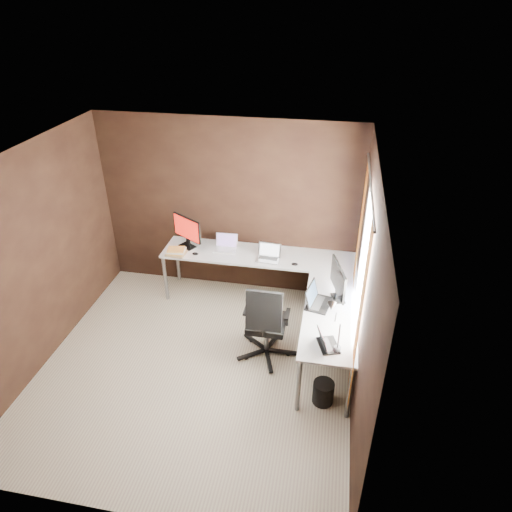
{
  "coord_description": "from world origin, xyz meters",
  "views": [
    {
      "loc": [
        1.42,
        -3.78,
        3.9
      ],
      "look_at": [
        0.54,
        0.95,
        1.03
      ],
      "focal_mm": 32.0,
      "sensor_mm": 36.0,
      "label": 1
    }
  ],
  "objects_px": {
    "drawer_pedestal": "(325,302)",
    "laptop_black_big": "(316,300)",
    "desk_lamp": "(334,320)",
    "laptop_black_small": "(326,343)",
    "monitor_left": "(187,230)",
    "laptop_silver": "(269,256)",
    "laptop_white": "(226,246)",
    "book_stack": "(176,252)",
    "office_chair": "(266,335)",
    "monitor_right": "(338,281)",
    "wastebasket": "(323,392)"
  },
  "relations": [
    {
      "from": "monitor_right",
      "to": "book_stack",
      "type": "xyz_separation_m",
      "value": [
        -2.19,
        0.64,
        -0.22
      ]
    },
    {
      "from": "laptop_silver",
      "to": "desk_lamp",
      "type": "relative_size",
      "value": 0.61
    },
    {
      "from": "drawer_pedestal",
      "to": "laptop_silver",
      "type": "relative_size",
      "value": 1.85
    },
    {
      "from": "laptop_black_small",
      "to": "desk_lamp",
      "type": "distance_m",
      "value": 0.3
    },
    {
      "from": "office_chair",
      "to": "wastebasket",
      "type": "height_order",
      "value": "office_chair"
    },
    {
      "from": "drawer_pedestal",
      "to": "laptop_black_small",
      "type": "relative_size",
      "value": 1.9
    },
    {
      "from": "laptop_white",
      "to": "laptop_black_small",
      "type": "bearing_deg",
      "value": -51.74
    },
    {
      "from": "drawer_pedestal",
      "to": "laptop_silver",
      "type": "bearing_deg",
      "value": 161.93
    },
    {
      "from": "drawer_pedestal",
      "to": "monitor_right",
      "type": "relative_size",
      "value": 1.12
    },
    {
      "from": "drawer_pedestal",
      "to": "laptop_black_small",
      "type": "xyz_separation_m",
      "value": [
        0.05,
        -1.34,
        0.47
      ]
    },
    {
      "from": "office_chair",
      "to": "drawer_pedestal",
      "type": "bearing_deg",
      "value": 50.23
    },
    {
      "from": "book_stack",
      "to": "monitor_right",
      "type": "bearing_deg",
      "value": -16.42
    },
    {
      "from": "monitor_left",
      "to": "laptop_black_small",
      "type": "bearing_deg",
      "value": -9.47
    },
    {
      "from": "monitor_right",
      "to": "laptop_black_big",
      "type": "height_order",
      "value": "monitor_right"
    },
    {
      "from": "monitor_left",
      "to": "book_stack",
      "type": "bearing_deg",
      "value": -79.8
    },
    {
      "from": "laptop_black_small",
      "to": "desk_lamp",
      "type": "bearing_deg",
      "value": -97.76
    },
    {
      "from": "wastebasket",
      "to": "laptop_black_small",
      "type": "bearing_deg",
      "value": 110.34
    },
    {
      "from": "drawer_pedestal",
      "to": "book_stack",
      "type": "relative_size",
      "value": 2.24
    },
    {
      "from": "office_chair",
      "to": "wastebasket",
      "type": "xyz_separation_m",
      "value": [
        0.73,
        -0.61,
        -0.17
      ]
    },
    {
      "from": "laptop_black_small",
      "to": "book_stack",
      "type": "xyz_separation_m",
      "value": [
        -2.11,
        1.49,
        -0.0
      ]
    },
    {
      "from": "monitor_left",
      "to": "laptop_silver",
      "type": "bearing_deg",
      "value": 24.73
    },
    {
      "from": "drawer_pedestal",
      "to": "laptop_black_big",
      "type": "bearing_deg",
      "value": -99.16
    },
    {
      "from": "drawer_pedestal",
      "to": "laptop_white",
      "type": "height_order",
      "value": "laptop_white"
    },
    {
      "from": "drawer_pedestal",
      "to": "laptop_white",
      "type": "bearing_deg",
      "value": 163.54
    },
    {
      "from": "laptop_silver",
      "to": "laptop_black_small",
      "type": "relative_size",
      "value": 1.03
    },
    {
      "from": "office_chair",
      "to": "laptop_black_big",
      "type": "bearing_deg",
      "value": 15.85
    },
    {
      "from": "drawer_pedestal",
      "to": "desk_lamp",
      "type": "bearing_deg",
      "value": -85.7
    },
    {
      "from": "drawer_pedestal",
      "to": "office_chair",
      "type": "relative_size",
      "value": 0.58
    },
    {
      "from": "monitor_right",
      "to": "laptop_black_big",
      "type": "distance_m",
      "value": 0.34
    },
    {
      "from": "monitor_left",
      "to": "desk_lamp",
      "type": "distance_m",
      "value": 2.69
    },
    {
      "from": "drawer_pedestal",
      "to": "laptop_silver",
      "type": "height_order",
      "value": "laptop_silver"
    },
    {
      "from": "laptop_white",
      "to": "office_chair",
      "type": "bearing_deg",
      "value": -59.25
    },
    {
      "from": "desk_lamp",
      "to": "laptop_black_small",
      "type": "bearing_deg",
      "value": -156.91
    },
    {
      "from": "laptop_white",
      "to": "book_stack",
      "type": "relative_size",
      "value": 1.16
    },
    {
      "from": "book_stack",
      "to": "laptop_black_big",
      "type": "bearing_deg",
      "value": -21.73
    },
    {
      "from": "laptop_white",
      "to": "laptop_black_big",
      "type": "distance_m",
      "value": 1.69
    },
    {
      "from": "laptop_white",
      "to": "book_stack",
      "type": "distance_m",
      "value": 0.69
    },
    {
      "from": "monitor_right",
      "to": "office_chair",
      "type": "xyz_separation_m",
      "value": [
        -0.78,
        -0.29,
        -0.68
      ]
    },
    {
      "from": "laptop_silver",
      "to": "wastebasket",
      "type": "distance_m",
      "value": 1.98
    },
    {
      "from": "laptop_silver",
      "to": "book_stack",
      "type": "height_order",
      "value": "laptop_silver"
    },
    {
      "from": "laptop_silver",
      "to": "laptop_black_big",
      "type": "distance_m",
      "value": 1.14
    },
    {
      "from": "laptop_white",
      "to": "laptop_black_big",
      "type": "bearing_deg",
      "value": -40.16
    },
    {
      "from": "desk_lamp",
      "to": "office_chair",
      "type": "xyz_separation_m",
      "value": [
        -0.76,
        0.54,
        -0.76
      ]
    },
    {
      "from": "laptop_white",
      "to": "desk_lamp",
      "type": "distance_m",
      "value": 2.34
    },
    {
      "from": "laptop_black_small",
      "to": "book_stack",
      "type": "height_order",
      "value": "laptop_black_small"
    },
    {
      "from": "drawer_pedestal",
      "to": "laptop_black_big",
      "type": "relative_size",
      "value": 1.48
    },
    {
      "from": "monitor_right",
      "to": "book_stack",
      "type": "distance_m",
      "value": 2.29
    },
    {
      "from": "laptop_black_big",
      "to": "book_stack",
      "type": "height_order",
      "value": "laptop_black_big"
    },
    {
      "from": "drawer_pedestal",
      "to": "laptop_silver",
      "type": "xyz_separation_m",
      "value": [
        -0.8,
        0.26,
        0.48
      ]
    },
    {
      "from": "monitor_right",
      "to": "office_chair",
      "type": "bearing_deg",
      "value": 94.34
    }
  ]
}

